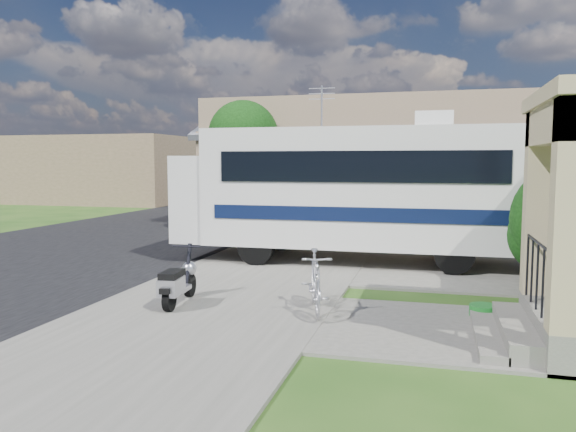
% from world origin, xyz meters
% --- Properties ---
extents(ground, '(120.00, 120.00, 0.00)m').
position_xyz_m(ground, '(0.00, 0.00, 0.00)').
color(ground, '#1D4312').
extents(street_slab, '(9.00, 80.00, 0.02)m').
position_xyz_m(street_slab, '(-7.50, 10.00, 0.01)').
color(street_slab, black).
rests_on(street_slab, ground).
extents(sidewalk_slab, '(4.00, 80.00, 0.06)m').
position_xyz_m(sidewalk_slab, '(-1.00, 10.00, 0.03)').
color(sidewalk_slab, '#5C5A53').
rests_on(sidewalk_slab, ground).
extents(driveway_slab, '(7.00, 6.00, 0.05)m').
position_xyz_m(driveway_slab, '(1.50, 4.50, 0.03)').
color(driveway_slab, '#5C5A53').
rests_on(driveway_slab, ground).
extents(walk_slab, '(4.00, 3.00, 0.05)m').
position_xyz_m(walk_slab, '(3.00, -1.00, 0.03)').
color(walk_slab, '#5C5A53').
rests_on(walk_slab, ground).
extents(warehouse, '(12.50, 8.40, 5.04)m').
position_xyz_m(warehouse, '(0.00, 13.97, 1.99)').
color(warehouse, '#886D55').
rests_on(warehouse, ground).
extents(distant_bldg_far, '(10.00, 8.00, 4.00)m').
position_xyz_m(distant_bldg_far, '(-17.00, 22.00, 2.00)').
color(distant_bldg_far, brown).
rests_on(distant_bldg_far, ground).
extents(distant_bldg_near, '(8.00, 7.00, 3.20)m').
position_xyz_m(distant_bldg_near, '(-15.00, 34.00, 1.60)').
color(distant_bldg_near, '#886D55').
rests_on(distant_bldg_near, ground).
extents(street_tree_a, '(2.44, 2.40, 4.58)m').
position_xyz_m(street_tree_a, '(-3.70, 9.05, 3.25)').
color(street_tree_a, '#2F2015').
rests_on(street_tree_a, ground).
extents(street_tree_b, '(2.44, 2.40, 4.73)m').
position_xyz_m(street_tree_b, '(-3.70, 19.05, 3.39)').
color(street_tree_b, '#2F2015').
rests_on(street_tree_b, ground).
extents(street_tree_c, '(2.44, 2.40, 4.42)m').
position_xyz_m(street_tree_c, '(-3.70, 28.05, 3.10)').
color(street_tree_c, '#2F2015').
rests_on(street_tree_c, ground).
extents(motorhome, '(8.37, 2.79, 4.28)m').
position_xyz_m(motorhome, '(0.61, 4.40, 1.84)').
color(motorhome, silver).
rests_on(motorhome, ground).
extents(shrub, '(2.38, 2.27, 2.92)m').
position_xyz_m(shrub, '(5.11, 2.10, 1.49)').
color(shrub, '#2F2015').
rests_on(shrub, ground).
extents(scooter, '(0.52, 1.47, 0.96)m').
position_xyz_m(scooter, '(-1.57, -0.75, 0.44)').
color(scooter, black).
rests_on(scooter, ground).
extents(bicycle, '(0.90, 1.72, 0.99)m').
position_xyz_m(bicycle, '(0.77, -0.57, 0.50)').
color(bicycle, '#B2B2BA').
rests_on(bicycle, ground).
extents(pickup_truck, '(2.84, 5.65, 1.54)m').
position_xyz_m(pickup_truck, '(-5.90, 13.51, 0.77)').
color(pickup_truck, silver).
rests_on(pickup_truck, ground).
extents(van, '(2.43, 5.81, 1.68)m').
position_xyz_m(van, '(-6.75, 19.41, 0.84)').
color(van, silver).
rests_on(van, ground).
extents(garden_hose, '(0.44, 0.44, 0.20)m').
position_xyz_m(garden_hose, '(3.38, -0.12, 0.10)').
color(garden_hose, '#156B20').
rests_on(garden_hose, ground).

